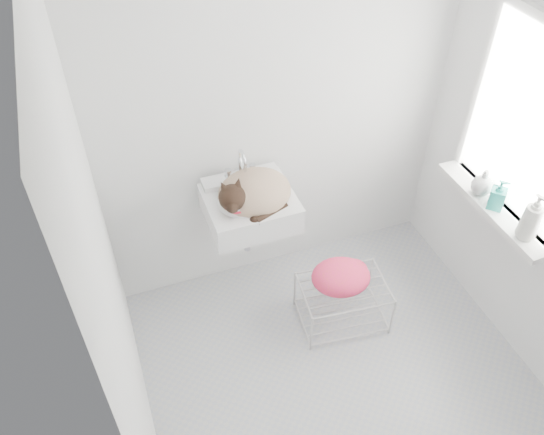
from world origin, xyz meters
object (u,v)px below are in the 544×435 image
object	(u,v)px
sink	(250,197)
bottle_a	(524,237)
bottle_b	(494,207)
cat	(252,193)
wire_rack	(342,303)
bottle_c	(480,193)

from	to	relation	value
sink	bottle_a	bearing A→B (deg)	-32.58
sink	bottle_b	bearing A→B (deg)	-23.62
sink	bottle_b	xyz separation A→B (m)	(1.28, -0.56, 0.00)
cat	bottle_a	world-z (taller)	cat
cat	wire_rack	bearing A→B (deg)	-45.34
wire_rack	bottle_c	world-z (taller)	bottle_c
wire_rack	bottle_c	size ratio (longest dim) A/B	3.23
sink	bottle_c	xyz separation A→B (m)	(1.28, -0.42, 0.00)
sink	bottle_b	size ratio (longest dim) A/B	2.79
cat	wire_rack	distance (m)	0.95
cat	bottle_b	world-z (taller)	cat
bottle_a	sink	bearing A→B (deg)	147.42
wire_rack	bottle_a	world-z (taller)	bottle_a
wire_rack	bottle_a	size ratio (longest dim) A/B	2.18
wire_rack	cat	bearing A→B (deg)	139.65
bottle_b	bottle_c	xyz separation A→B (m)	(0.00, 0.13, 0.00)
bottle_a	bottle_b	size ratio (longest dim) A/B	1.30
cat	bottle_c	size ratio (longest dim) A/B	2.88
wire_rack	bottle_b	size ratio (longest dim) A/B	2.82
wire_rack	bottle_b	bearing A→B (deg)	-10.84
bottle_b	sink	bearing A→B (deg)	156.38
bottle_a	bottle_c	bearing A→B (deg)	90.00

